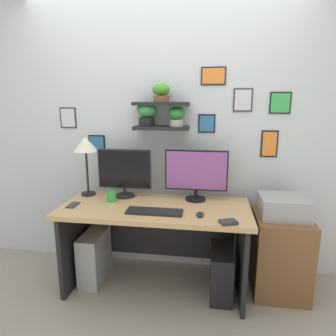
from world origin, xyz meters
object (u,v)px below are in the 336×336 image
Objects in this scene: desk_lamp at (86,147)px; computer_mouse at (200,214)px; desk at (157,227)px; monitor_left at (125,172)px; computer_tower_left at (95,256)px; coffee_mug at (112,197)px; printer at (284,207)px; computer_tower_right at (221,272)px; monitor_right at (196,173)px; cell_phone at (73,205)px; drawer_cabinet at (279,253)px; keyboard at (155,212)px; scissors_tray at (228,222)px.

computer_mouse is at bearing -19.75° from desk_lamp.
desk is 3.20× the size of monitor_left.
coffee_mug is at bearing 10.05° from computer_tower_left.
desk_lamp is 1.44× the size of printer.
monitor_left reaches higher than coffee_mug.
computer_mouse is 1.11m from computer_tower_left.
computer_mouse is 0.22× the size of computer_tower_right.
monitor_right is 6.05× the size of computer_mouse.
cell_phone is 1.79m from drawer_cabinet.
monitor_left is at bearing 151.13° from computer_mouse.
cell_phone is 0.32m from coffee_mug.
keyboard is 0.36m from computer_mouse.
desk_lamp reaches higher than computer_mouse.
coffee_mug is 1.04m from scissors_tray.
scissors_tray is at bearing -14.86° from computer_tower_left.
desk is 2.87× the size of desk_lamp.
monitor_left reaches higher than computer_tower_right.
drawer_cabinet is 0.52m from computer_tower_right.
computer_tower_left is at bearing -176.79° from drawer_cabinet.
cell_phone is (-1.01, -0.31, -0.24)m from monitor_right.
drawer_cabinet is (1.45, 0.06, -0.46)m from coffee_mug.
computer_mouse is at bearing 151.78° from scissors_tray.
keyboard is at bearing -165.34° from printer.
desk_lamp is (-0.68, 0.15, 0.66)m from desk.
coffee_mug reaches higher than computer_mouse.
desk is 0.71m from scissors_tray.
monitor_right reaches higher than keyboard.
monitor_right is 1.34× the size of computer_tower_right.
keyboard is at bearing 167.02° from scissors_tray.
drawer_cabinet is at bearing 23.22° from computer_mouse.
desk_lamp reaches higher than printer.
monitor_right is 6.05× the size of coffee_mug.
cell_phone is (-0.36, -0.31, -0.23)m from monitor_left.
cell_phone is 0.55m from computer_tower_left.
printer reaches higher than desk.
scissors_tray is at bearing -62.28° from monitor_right.
keyboard reaches higher than cell_phone.
cell_phone is (-0.01, -0.30, -0.44)m from desk_lamp.
desk is 3.45× the size of computer_tower_left.
printer is at bearing 3.48° from desk.
computer_mouse is at bearing -156.78° from printer.
desk_lamp reaches higher than computer_tower_left.
computer_mouse is 0.73m from printer.
coffee_mug is at bearing 26.90° from cell_phone.
computer_tower_right is (1.25, 0.06, -0.55)m from cell_phone.
drawer_cabinet reaches higher than computer_tower_right.
computer_tower_right is (-0.49, -0.14, -0.56)m from printer.
monitor_right reaches higher than desk.
cell_phone reaches higher than desk.
monitor_right reaches higher than coffee_mug.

